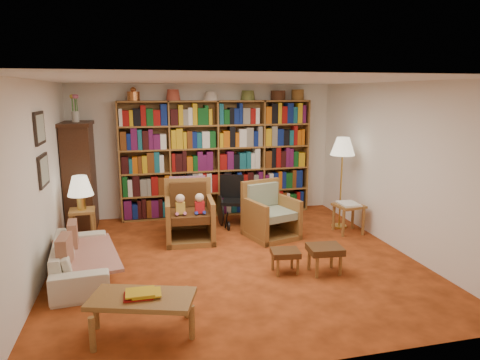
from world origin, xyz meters
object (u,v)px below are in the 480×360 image
object	(u,v)px
armchair_leather	(189,215)
footstool_b	(325,251)
side_table_papers	(349,209)
wheelchair	(234,202)
sofa	(81,258)
armchair_sage	(269,215)
footstool_a	(285,254)
coffee_table	(142,301)
side_table_lamp	(83,220)
floor_lamp	(343,150)

from	to	relation	value
armchair_leather	footstool_b	world-z (taller)	armchair_leather
side_table_papers	footstool_b	distance (m)	1.81
armchair_leather	wheelchair	xyz separation A→B (m)	(0.88, 0.60, 0.01)
side_table_papers	sofa	bearing A→B (deg)	-169.13
armchair_leather	armchair_sage	distance (m)	1.33
footstool_a	coffee_table	bearing A→B (deg)	-150.32
coffee_table	sofa	bearing A→B (deg)	115.56
side_table_papers	coffee_table	size ratio (longest dim) A/B	0.47
side_table_lamp	footstool_a	size ratio (longest dim) A/B	1.45
side_table_lamp	armchair_leather	distance (m)	1.63
wheelchair	footstool_a	distance (m)	2.27
coffee_table	footstool_b	bearing A→B (deg)	21.46
armchair_sage	floor_lamp	xyz separation A→B (m)	(1.35, 0.15, 1.03)
sofa	armchair_leather	distance (m)	1.92
armchair_sage	footstool_a	distance (m)	1.51
sofa	armchair_sage	size ratio (longest dim) A/B	1.78
footstool_b	armchair_sage	bearing A→B (deg)	98.94
sofa	armchair_leather	xyz separation A→B (m)	(1.53, 1.15, 0.15)
armchair_sage	side_table_papers	size ratio (longest dim) A/B	1.81
sofa	side_table_lamp	world-z (taller)	side_table_lamp
side_table_lamp	floor_lamp	size ratio (longest dim) A/B	0.36
footstool_a	footstool_b	distance (m)	0.52
armchair_sage	footstool_a	bearing A→B (deg)	-99.48
armchair_leather	wheelchair	bearing A→B (deg)	34.26
floor_lamp	side_table_papers	size ratio (longest dim) A/B	3.06
wheelchair	side_table_papers	bearing A→B (deg)	-27.82
sofa	coffee_table	bearing A→B (deg)	-159.38
footstool_a	armchair_leather	bearing A→B (deg)	122.92
footstool_a	coffee_table	world-z (taller)	coffee_table
armchair_sage	side_table_papers	bearing A→B (deg)	-7.48
armchair_leather	floor_lamp	xyz separation A→B (m)	(2.67, -0.02, 0.98)
wheelchair	side_table_papers	size ratio (longest dim) A/B	1.70
armchair_sage	footstool_b	world-z (taller)	armchair_sage
sofa	wheelchair	distance (m)	2.99
side_table_lamp	floor_lamp	distance (m)	4.41
side_table_lamp	armchair_sage	distance (m)	2.96
side_table_lamp	footstool_a	world-z (taller)	side_table_lamp
side_table_lamp	coffee_table	distance (m)	2.89
armchair_leather	side_table_papers	distance (m)	2.69
wheelchair	floor_lamp	xyz separation A→B (m)	(1.78, -0.62, 0.97)
armchair_leather	wheelchair	size ratio (longest dim) A/B	1.11
side_table_lamp	floor_lamp	bearing A→B (deg)	-0.90
armchair_sage	coffee_table	xyz separation A→B (m)	(-2.11, -2.55, -0.00)
footstool_a	coffee_table	size ratio (longest dim) A/B	0.36
sofa	armchair_sage	xyz separation A→B (m)	(2.85, 0.98, 0.10)
wheelchair	side_table_papers	xyz separation A→B (m)	(1.78, -0.94, 0.00)
coffee_table	side_table_papers	bearing A→B (deg)	34.48
footstool_a	floor_lamp	bearing A→B (deg)	45.71
side_table_papers	side_table_lamp	bearing A→B (deg)	174.82
footstool_a	wheelchair	bearing A→B (deg)	94.79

